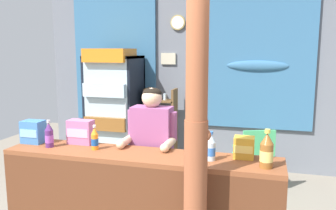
{
  "coord_description": "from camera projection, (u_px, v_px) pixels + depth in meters",
  "views": [
    {
      "loc": [
        1.14,
        -2.24,
        1.87
      ],
      "look_at": [
        0.21,
        1.03,
        1.32
      ],
      "focal_mm": 37.16,
      "sensor_mm": 36.0,
      "label": 1
    }
  ],
  "objects": [
    {
      "name": "snack_box_biscuit",
      "position": [
        33.0,
        132.0,
        3.3
      ],
      "size": [
        0.2,
        0.15,
        0.21
      ],
      "color": "#3D75B7",
      "rests_on": "stall_counter"
    },
    {
      "name": "drink_fridge",
      "position": [
        114.0,
        103.0,
        5.45
      ],
      "size": [
        0.78,
        0.74,
        1.88
      ],
      "color": "black",
      "rests_on": "ground"
    },
    {
      "name": "back_wall_curtained",
      "position": [
        191.0,
        76.0,
        5.56
      ],
      "size": [
        4.92,
        0.22,
        2.79
      ],
      "color": "slate",
      "rests_on": "ground"
    },
    {
      "name": "timber_post",
      "position": [
        196.0,
        128.0,
        2.41
      ],
      "size": [
        0.19,
        0.17,
        2.78
      ],
      "color": "#995133",
      "rests_on": "ground"
    },
    {
      "name": "soda_bottle_iced_tea",
      "position": [
        267.0,
        152.0,
        2.6
      ],
      "size": [
        0.1,
        0.1,
        0.3
      ],
      "color": "brown",
      "rests_on": "stall_counter"
    },
    {
      "name": "soda_bottle_orange_soda",
      "position": [
        95.0,
        139.0,
        3.08
      ],
      "size": [
        0.06,
        0.06,
        0.22
      ],
      "color": "orange",
      "rests_on": "stall_counter"
    },
    {
      "name": "shopkeeper",
      "position": [
        152.0,
        147.0,
        3.32
      ],
      "size": [
        0.49,
        0.42,
        1.52
      ],
      "color": "#28282D",
      "rests_on": "ground"
    },
    {
      "name": "soda_bottle_water",
      "position": [
        211.0,
        148.0,
        2.78
      ],
      "size": [
        0.08,
        0.08,
        0.24
      ],
      "color": "silver",
      "rests_on": "stall_counter"
    },
    {
      "name": "plastic_lawn_chair",
      "position": [
        255.0,
        155.0,
        4.56
      ],
      "size": [
        0.57,
        0.57,
        0.86
      ],
      "color": "#4CC675",
      "rests_on": "ground"
    },
    {
      "name": "snack_box_wafer",
      "position": [
        81.0,
        132.0,
        3.27
      ],
      "size": [
        0.24,
        0.13,
        0.23
      ],
      "color": "#B76699",
      "rests_on": "stall_counter"
    },
    {
      "name": "bottle_shelf_rack",
      "position": [
        161.0,
        127.0,
        5.49
      ],
      "size": [
        0.48,
        0.28,
        1.27
      ],
      "color": "brown",
      "rests_on": "ground"
    },
    {
      "name": "stall_counter",
      "position": [
        136.0,
        203.0,
        2.95
      ],
      "size": [
        2.4,
        0.45,
        0.99
      ],
      "color": "brown",
      "rests_on": "ground"
    },
    {
      "name": "soda_bottle_grape_soda",
      "position": [
        49.0,
        136.0,
        3.15
      ],
      "size": [
        0.08,
        0.08,
        0.25
      ],
      "color": "#56286B",
      "rests_on": "stall_counter"
    },
    {
      "name": "snack_box_choco_powder",
      "position": [
        244.0,
        147.0,
        2.84
      ],
      "size": [
        0.16,
        0.14,
        0.18
      ],
      "color": "gold",
      "rests_on": "stall_counter"
    }
  ]
}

